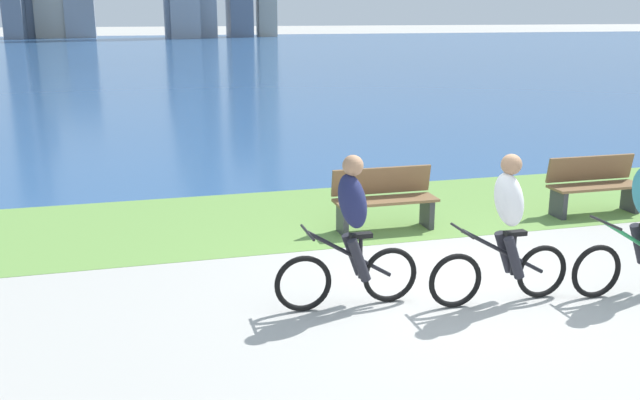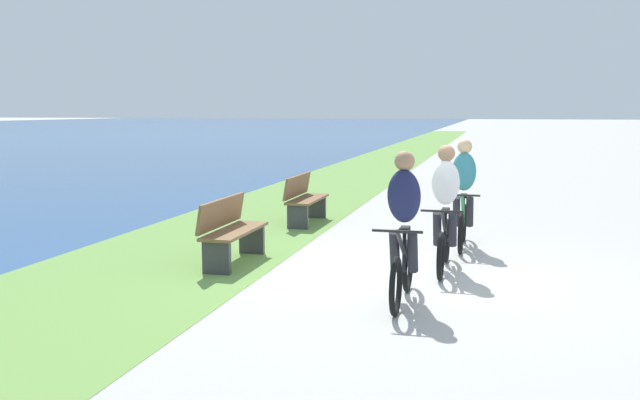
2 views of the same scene
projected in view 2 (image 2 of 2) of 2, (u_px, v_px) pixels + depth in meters
name	position (u px, v px, depth m)	size (l,w,h in m)	color
ground_plane	(408.00, 274.00, 8.72)	(300.00, 300.00, 0.00)	#B2AFA8
grass_strip_bayside	(166.00, 259.00, 9.56)	(120.00, 3.26, 0.01)	#6B9947
cyclist_lead	(403.00, 227.00, 7.35)	(1.59, 0.52, 1.66)	black
cyclist_trailing	(445.00, 208.00, 8.83)	(1.65, 0.52, 1.65)	black
cyclist_distant_rear	(463.00, 194.00, 10.32)	(1.60, 0.52, 1.65)	black
bench_near_path	(231.00, 231.00, 9.29)	(1.50, 0.47, 0.90)	brown
bench_far_along_path	(304.00, 199.00, 12.59)	(1.50, 0.47, 0.90)	brown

